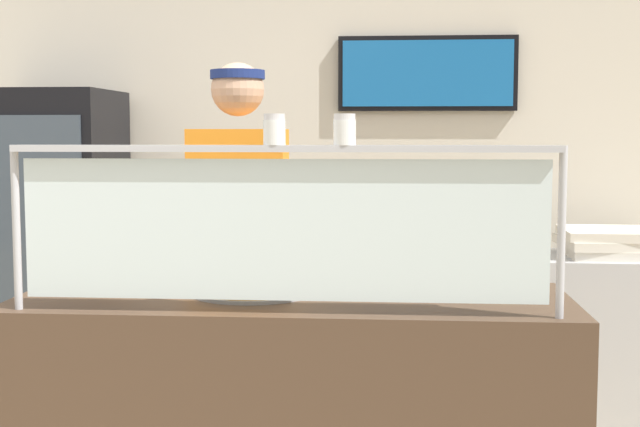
% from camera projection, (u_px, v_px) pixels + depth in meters
% --- Properties ---
extents(shop_rear_unit, '(6.21, 0.13, 2.70)m').
position_uv_depth(shop_rear_unit, '(335.00, 156.00, 4.90)').
color(shop_rear_unit, silver).
rests_on(shop_rear_unit, ground).
extents(sneeze_guard, '(1.64, 0.06, 0.50)m').
position_uv_depth(sneeze_guard, '(282.00, 210.00, 2.53)').
color(sneeze_guard, '#B2B5BC').
rests_on(sneeze_guard, serving_counter).
extents(pizza_tray, '(0.40, 0.40, 0.04)m').
position_uv_depth(pizza_tray, '(252.00, 289.00, 2.88)').
color(pizza_tray, '#9EA0A8').
rests_on(pizza_tray, serving_counter).
extents(pizza_server, '(0.08, 0.28, 0.01)m').
position_uv_depth(pizza_server, '(249.00, 283.00, 2.86)').
color(pizza_server, '#ADAFB7').
rests_on(pizza_server, pizza_tray).
extents(parmesan_shaker, '(0.07, 0.07, 0.09)m').
position_uv_depth(parmesan_shaker, '(274.00, 132.00, 2.51)').
color(parmesan_shaker, white).
rests_on(parmesan_shaker, sneeze_guard).
extents(pepper_flake_shaker, '(0.07, 0.07, 0.09)m').
position_uv_depth(pepper_flake_shaker, '(344.00, 132.00, 2.50)').
color(pepper_flake_shaker, white).
rests_on(pepper_flake_shaker, sneeze_guard).
extents(worker_figure, '(0.41, 0.50, 1.76)m').
position_uv_depth(worker_figure, '(240.00, 254.00, 3.44)').
color(worker_figure, '#23232D').
rests_on(worker_figure, ground).
extents(drink_fridge, '(0.71, 0.66, 1.71)m').
position_uv_depth(drink_fridge, '(50.00, 251.00, 4.63)').
color(drink_fridge, black).
rests_on(drink_fridge, ground).
extents(prep_shelf, '(0.70, 0.55, 0.87)m').
position_uv_depth(prep_shelf, '(606.00, 340.00, 4.39)').
color(prep_shelf, '#B7BABF').
rests_on(prep_shelf, ground).
extents(pizza_box_stack, '(0.48, 0.47, 0.14)m').
position_uv_depth(pizza_box_stack, '(609.00, 242.00, 4.34)').
color(pizza_box_stack, silver).
rests_on(pizza_box_stack, prep_shelf).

